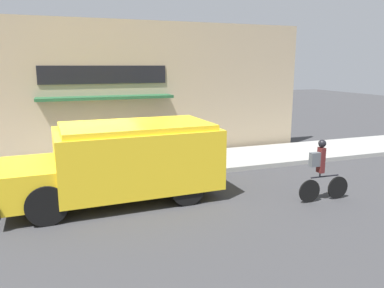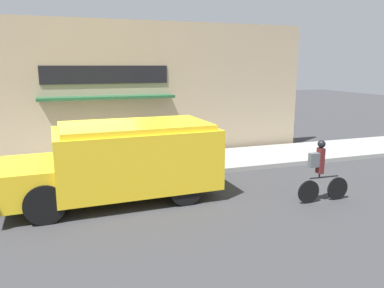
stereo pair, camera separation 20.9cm
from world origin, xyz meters
The scene contains 5 objects.
ground_plane centered at (0.00, 0.00, 0.00)m, with size 70.00×70.00×0.00m, color #38383A.
sidewalk centered at (0.00, 1.38, 0.08)m, with size 28.00×2.77×0.16m.
storefront centered at (0.02, 3.08, 2.52)m, with size 17.38×0.91×5.05m.
school_bus centered at (0.60, -1.28, 1.06)m, with size 5.41×2.80×1.99m.
cyclist centered at (5.32, -3.18, 0.80)m, with size 1.48×0.20×1.63m.
Camera 2 is at (-0.75, -10.76, 3.46)m, focal length 35.00 mm.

